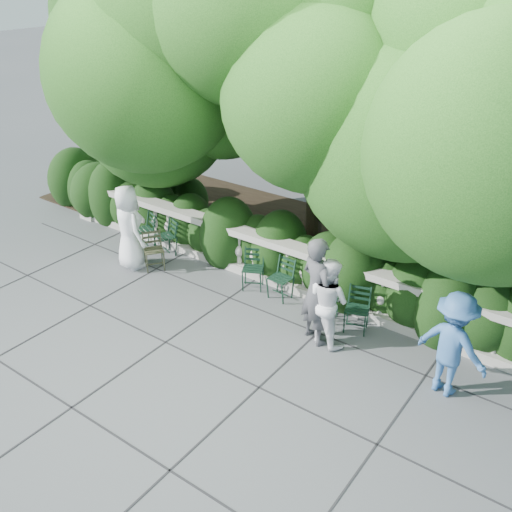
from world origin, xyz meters
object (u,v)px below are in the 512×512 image
Objects in this scene: chair_b at (140,249)px; person_businessman at (129,227)px; person_casual_man at (328,301)px; chair_a at (161,256)px; chair_e at (324,323)px; chair_d at (252,292)px; person_older_blue at (453,344)px; chair_f at (354,335)px; chair_c at (276,301)px; chair_weathered at (156,272)px; person_woman_grey at (317,291)px.

person_businessman reaches higher than chair_b.
person_casual_man is at bearing -160.82° from person_businessman.
chair_b is 0.52× the size of person_casual_man.
chair_a and chair_e have the same top height.
chair_d is 4.27m from person_older_blue.
chair_a and chair_d have the same top height.
chair_e and chair_f have the same top height.
person_casual_man reaches higher than chair_c.
chair_f and chair_weathered have the same top height.
chair_a is at bearing 5.76° from person_casual_man.
chair_c is 1.00× the size of chair_d.
chair_weathered is 0.52× the size of person_casual_man.
person_older_blue is (2.42, -0.48, 0.86)m from chair_e.
chair_c is 1.14m from chair_e.
person_woman_grey is (3.95, -0.09, 0.98)m from chair_weathered.
person_woman_grey is (4.39, -0.67, 0.98)m from chair_a.
person_businessman reaches higher than person_older_blue.
chair_a is 0.73m from chair_weathered.
chair_e is 1.11m from person_woman_grey.
person_casual_man is (2.01, -0.56, 0.80)m from chair_d.
chair_d is at bearing 159.29° from chair_e.
person_woman_grey reaches higher than chair_a.
person_businessman is at bearing 135.66° from chair_weathered.
chair_a is 4.28m from chair_e.
chair_b is 0.43× the size of person_woman_grey.
chair_f is (4.89, -0.16, 0.00)m from chair_a.
chair_e is at bearing -43.59° from person_casual_man.
person_businessman is 6.86m from person_older_blue.
chair_f is 0.49× the size of person_older_blue.
chair_d and chair_f have the same top height.
person_businessman is (-0.60, -0.10, 0.92)m from chair_weathered.
person_woman_grey reaches higher than chair_d.
chair_weathered is (0.44, -0.58, 0.00)m from chair_a.
chair_a is at bearing 151.63° from chair_d.
chair_d is at bearing 160.08° from chair_f.
person_older_blue reaches higher than chair_a.
chair_e is at bearing -47.19° from chair_weathered.
person_older_blue is (6.86, 0.03, -0.05)m from person_businessman.
chair_e is 4.57m from person_businessman.
chair_weathered is at bearing 169.50° from chair_e.
chair_c is 0.52× the size of person_casual_man.
chair_e is 0.61m from chair_f.
chair_a is at bearing 73.68° from chair_weathered.
chair_c is 1.75m from chair_f.
chair_c is (3.14, -0.05, 0.00)m from chair_a.
chair_d is 1.00× the size of chair_weathered.
person_businessman reaches higher than chair_a.
chair_d is 1.00× the size of chair_e.
chair_e is at bearing -2.47° from chair_c.
chair_d is at bearing -148.60° from person_businessman.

